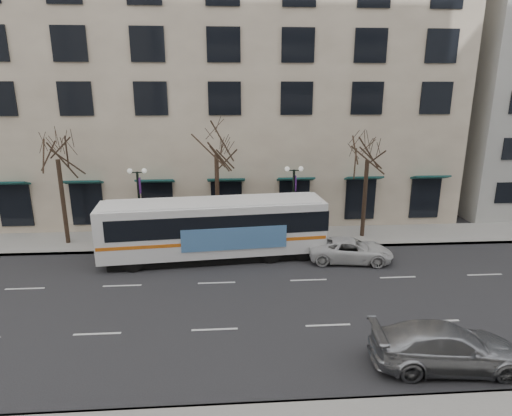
{
  "coord_description": "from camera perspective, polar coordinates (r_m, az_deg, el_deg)",
  "views": [
    {
      "loc": [
        0.66,
        -18.8,
        10.18
      ],
      "look_at": [
        2.16,
        2.83,
        4.0
      ],
      "focal_mm": 30.0,
      "sensor_mm": 36.0,
      "label": 1
    }
  ],
  "objects": [
    {
      "name": "sidewalk_far",
      "position": [
        29.9,
        4.63,
        -3.9
      ],
      "size": [
        80.0,
        4.0,
        0.15
      ],
      "primitive_type": "cube",
      "color": "gray",
      "rests_on": "ground"
    },
    {
      "name": "silver_car",
      "position": [
        18.23,
        24.04,
        -16.53
      ],
      "size": [
        5.77,
        2.7,
        1.63
      ],
      "primitive_type": "imported",
      "rotation": [
        0.0,
        0.0,
        1.49
      ],
      "color": "#999BA0",
      "rests_on": "ground"
    },
    {
      "name": "ground",
      "position": [
        21.39,
        -5.39,
        -12.59
      ],
      "size": [
        160.0,
        160.0,
        0.0
      ],
      "primitive_type": "plane",
      "color": "black",
      "rests_on": "ground"
    },
    {
      "name": "tree_far_mid",
      "position": [
        27.8,
        -5.37,
        9.08
      ],
      "size": [
        3.6,
        3.6,
        8.55
      ],
      "color": "black",
      "rests_on": "ground"
    },
    {
      "name": "tree_far_right",
      "position": [
        29.38,
        14.75,
        8.04
      ],
      "size": [
        3.6,
        3.6,
        8.06
      ],
      "color": "black",
      "rests_on": "ground"
    },
    {
      "name": "lamp_post_right",
      "position": [
        28.29,
        5.01,
        1.02
      ],
      "size": [
        1.22,
        0.45,
        5.21
      ],
      "color": "black",
      "rests_on": "ground"
    },
    {
      "name": "white_pickup",
      "position": [
        26.47,
        12.48,
        -5.48
      ],
      "size": [
        5.27,
        2.98,
        1.39
      ],
      "primitive_type": "imported",
      "rotation": [
        0.0,
        0.0,
        1.43
      ],
      "color": "silver",
      "rests_on": "ground"
    },
    {
      "name": "lamp_post_left",
      "position": [
        28.52,
        -15.26,
        0.64
      ],
      "size": [
        1.22,
        0.45,
        5.21
      ],
      "color": "black",
      "rests_on": "ground"
    },
    {
      "name": "building_hotel",
      "position": [
        39.93,
        -8.2,
        18.36
      ],
      "size": [
        40.0,
        20.0,
        24.0
      ],
      "primitive_type": "cube",
      "color": "tan",
      "rests_on": "ground"
    },
    {
      "name": "tree_far_left",
      "position": [
        29.79,
        -25.14,
        7.71
      ],
      "size": [
        3.6,
        3.6,
        8.34
      ],
      "color": "black",
      "rests_on": "ground"
    },
    {
      "name": "city_bus",
      "position": [
        25.95,
        -5.48,
        -2.57
      ],
      "size": [
        13.63,
        4.13,
        3.64
      ],
      "rotation": [
        0.0,
        0.0,
        0.09
      ],
      "color": "white",
      "rests_on": "ground"
    }
  ]
}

